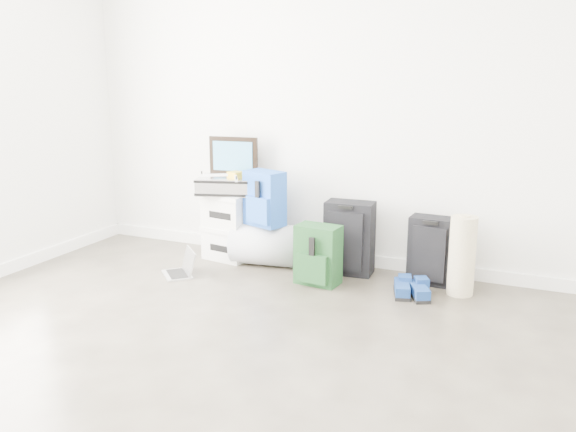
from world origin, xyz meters
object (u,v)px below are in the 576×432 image
at_px(briefcase, 228,185).
at_px(carry_on, 431,251).
at_px(duffel_bag, 266,244).
at_px(boxes_stack, 229,226).
at_px(laptop, 182,269).
at_px(large_suitcase, 349,238).

xyz_separation_m(briefcase, carry_on, (1.70, 0.05, -0.38)).
distance_m(duffel_bag, carry_on, 1.34).
xyz_separation_m(boxes_stack, briefcase, (0.00, -0.00, 0.35)).
bearing_deg(boxes_stack, laptop, -94.58).
bearing_deg(briefcase, boxes_stack, 87.31).
xyz_separation_m(duffel_bag, carry_on, (1.33, 0.09, 0.08)).
height_order(carry_on, laptop, carry_on).
distance_m(carry_on, laptop, 1.93).
distance_m(briefcase, laptop, 0.81).
bearing_deg(large_suitcase, laptop, -158.45).
bearing_deg(briefcase, large_suitcase, -15.25).
distance_m(large_suitcase, carry_on, 0.64).
height_order(boxes_stack, briefcase, briefcase).
xyz_separation_m(briefcase, duffel_bag, (0.37, -0.04, -0.47)).
distance_m(boxes_stack, duffel_bag, 0.38).
relative_size(boxes_stack, briefcase, 1.18).
height_order(briefcase, large_suitcase, briefcase).
height_order(large_suitcase, laptop, large_suitcase).
distance_m(briefcase, large_suitcase, 1.12).
distance_m(boxes_stack, large_suitcase, 1.06).
bearing_deg(boxes_stack, briefcase, -67.01).
bearing_deg(large_suitcase, carry_on, -1.81).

